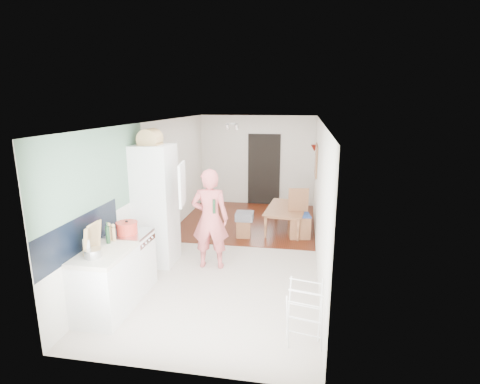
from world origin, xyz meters
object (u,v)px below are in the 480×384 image
(person, at_px, (210,210))
(drying_rack, at_px, (305,316))
(dining_chair, at_px, (299,214))
(stool, at_px, (244,229))
(dining_table, at_px, (287,220))

(person, distance_m, drying_rack, 2.65)
(person, relative_size, dining_chair, 2.01)
(dining_chair, height_order, stool, dining_chair)
(dining_chair, bearing_deg, drying_rack, -97.89)
(person, height_order, drying_rack, person)
(stool, bearing_deg, dining_table, 35.49)
(dining_chair, xyz_separation_m, drying_rack, (0.13, -3.72, -0.13))
(stool, xyz_separation_m, drying_rack, (1.31, -3.52, 0.20))
(stool, height_order, drying_rack, drying_rack)
(dining_chair, relative_size, drying_rack, 1.32)
(person, bearing_deg, dining_chair, -135.61)
(person, distance_m, dining_table, 2.66)
(dining_table, height_order, drying_rack, drying_rack)
(dining_table, xyz_separation_m, dining_chair, (0.27, -0.45, 0.29))
(dining_table, relative_size, stool, 3.30)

